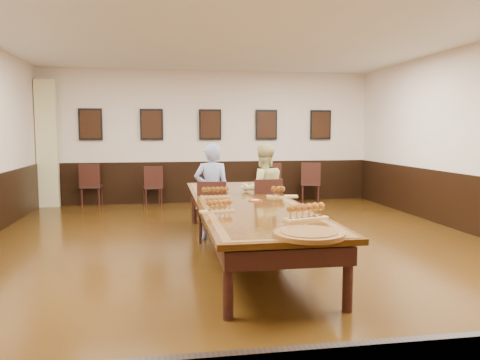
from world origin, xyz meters
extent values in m
cube|color=black|center=(0.00, 0.00, -0.01)|extent=(8.00, 10.00, 0.02)
cube|color=white|center=(0.00, 0.00, 3.21)|extent=(8.00, 10.00, 0.02)
cube|color=beige|center=(0.00, 5.01, 1.60)|extent=(8.00, 0.02, 3.20)
imported|color=#4B60BD|center=(-0.38, 0.95, 0.77)|extent=(0.60, 0.43, 1.54)
imported|color=beige|center=(0.47, 1.01, 0.77)|extent=(0.80, 0.64, 1.53)
cube|color=#FA53AA|center=(0.60, 0.31, 0.76)|extent=(0.09, 0.14, 0.01)
cube|color=beige|center=(-3.75, 4.82, 1.45)|extent=(0.45, 0.18, 2.90)
cube|color=black|center=(0.00, 4.98, 0.50)|extent=(7.98, 0.04, 1.00)
cube|color=#311A08|center=(0.00, 0.00, 0.72)|extent=(1.40, 5.00, 0.06)
cube|color=olive|center=(0.00, 0.00, 0.75)|extent=(1.28, 4.88, 0.00)
cube|color=#311A08|center=(0.00, 0.00, 0.75)|extent=(1.10, 4.70, 0.00)
cube|color=black|center=(0.00, 0.00, 0.57)|extent=(1.25, 4.85, 0.18)
cylinder|color=black|center=(-0.58, -2.32, 0.34)|extent=(0.10, 0.10, 0.69)
cylinder|color=black|center=(0.58, -2.32, 0.34)|extent=(0.10, 0.10, 0.69)
cylinder|color=black|center=(-0.58, 2.32, 0.34)|extent=(0.10, 0.10, 0.69)
cylinder|color=black|center=(0.58, 2.32, 0.34)|extent=(0.10, 0.10, 0.69)
cube|color=black|center=(-2.80, 4.94, 1.90)|extent=(0.54, 0.03, 0.74)
cube|color=black|center=(-2.80, 4.92, 1.90)|extent=(0.46, 0.01, 0.64)
cube|color=black|center=(-1.40, 4.94, 1.90)|extent=(0.54, 0.03, 0.74)
cube|color=black|center=(-1.40, 4.92, 1.90)|extent=(0.46, 0.01, 0.64)
cube|color=black|center=(0.00, 4.94, 1.90)|extent=(0.54, 0.03, 0.74)
cube|color=black|center=(0.00, 4.92, 1.90)|extent=(0.46, 0.01, 0.64)
cube|color=black|center=(1.40, 4.94, 1.90)|extent=(0.54, 0.03, 0.74)
cube|color=black|center=(1.40, 4.92, 1.90)|extent=(0.46, 0.01, 0.64)
cube|color=black|center=(2.80, 4.94, 1.90)|extent=(0.54, 0.03, 0.74)
cube|color=black|center=(2.80, 4.92, 1.90)|extent=(0.46, 0.01, 0.64)
cube|color=#AF8849|center=(-0.38, 0.46, 0.76)|extent=(0.43, 0.14, 0.03)
cube|color=#AF8849|center=(0.60, 0.28, 0.77)|extent=(0.48, 0.20, 0.03)
cube|color=#AF8849|center=(-0.51, -0.84, 0.76)|extent=(0.44, 0.23, 0.03)
cube|color=#AF8849|center=(0.41, -1.52, 0.77)|extent=(0.54, 0.30, 0.03)
cylinder|color=#BB300C|center=(0.13, -0.04, 0.76)|extent=(0.20, 0.20, 0.02)
cylinder|color=silver|center=(0.13, -0.04, 0.77)|extent=(0.11, 0.11, 0.01)
cylinder|color=brown|center=(0.19, -2.31, 0.77)|extent=(0.81, 0.81, 0.04)
cylinder|color=olive|center=(0.19, -2.31, 0.80)|extent=(0.65, 0.65, 0.01)
camera|label=1|loc=(-1.15, -6.45, 1.73)|focal=35.00mm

